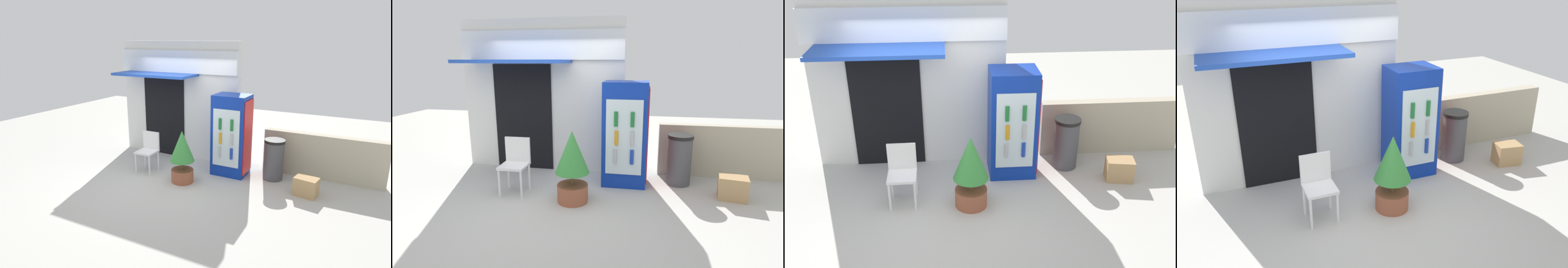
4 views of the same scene
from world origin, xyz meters
The scene contains 8 objects.
ground centered at (0.00, 0.00, 0.00)m, with size 16.00×16.00×0.00m, color beige.
storefront_building centered at (-0.38, 1.49, 1.50)m, with size 3.15×1.07×2.88m.
drink_cooler centered at (1.30, 0.92, 0.89)m, with size 0.76×0.67×1.78m.
plastic_chair centered at (-0.43, 0.22, 0.53)m, with size 0.42×0.42×0.90m.
potted_plant_near_shop centered at (0.56, 0.01, 0.62)m, with size 0.52×0.52×1.12m.
trash_bin centered at (2.23, 1.04, 0.45)m, with size 0.43×0.43×0.89m.
stone_boundary_wall centered at (3.14, 1.54, 0.49)m, with size 2.51×0.20×0.97m, color #B7AD93.
cardboard_box centered at (3.00, 0.53, 0.18)m, with size 0.43×0.30×0.37m, color tan.
Camera 4 is at (-1.54, -4.43, 3.23)m, focal length 37.07 mm.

